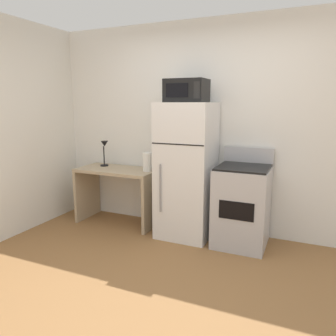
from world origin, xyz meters
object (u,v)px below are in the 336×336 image
(desk_lamp, at_px, (104,149))
(oven_range, at_px, (242,205))
(paper_towel_roll, at_px, (147,162))
(refrigerator, at_px, (186,171))
(microwave, at_px, (187,91))
(desk, at_px, (118,186))

(desk_lamp, height_order, oven_range, desk_lamp)
(paper_towel_roll, xyz_separation_m, oven_range, (1.24, -0.05, -0.40))
(paper_towel_roll, distance_m, refrigerator, 0.56)
(paper_towel_roll, distance_m, microwave, 1.04)
(desk, bearing_deg, oven_range, -0.91)
(microwave, relative_size, oven_range, 0.42)
(refrigerator, bearing_deg, microwave, -89.67)
(refrigerator, relative_size, microwave, 3.52)
(desk, height_order, paper_towel_roll, paper_towel_roll)
(desk, height_order, refrigerator, refrigerator)
(microwave, bearing_deg, desk, 177.16)
(desk, relative_size, microwave, 2.34)
(microwave, distance_m, oven_range, 1.45)
(desk_lamp, relative_size, microwave, 0.77)
(paper_towel_roll, relative_size, oven_range, 0.22)
(oven_range, bearing_deg, paper_towel_roll, 177.69)
(refrigerator, bearing_deg, paper_towel_roll, 174.73)
(paper_towel_roll, xyz_separation_m, refrigerator, (0.56, -0.05, -0.06))
(desk, xyz_separation_m, oven_range, (1.67, -0.03, -0.05))
(desk, relative_size, oven_range, 0.98)
(oven_range, bearing_deg, refrigerator, -179.87)
(paper_towel_roll, height_order, microwave, microwave)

